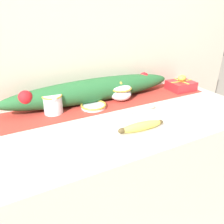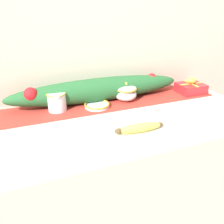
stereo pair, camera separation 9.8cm
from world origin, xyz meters
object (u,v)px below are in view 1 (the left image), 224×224
Objects in this scene: banana at (141,126)px; gift_box at (181,85)px; spoon at (151,108)px; small_dish at (93,106)px; cream_pitcher at (53,103)px; sugar_bowl at (121,92)px.

banana is 0.60m from gift_box.
gift_box is at bearing 19.30° from spoon.
small_dish is 0.32m from banana.
cream_pitcher is 0.92× the size of sugar_bowl.
banana is at bearing -148.64° from gift_box.
banana is (0.09, -0.31, 0.01)m from small_dish.
sugar_bowl is 0.79× the size of spoon.
small_dish is at bearing -170.18° from sugar_bowl.
sugar_bowl is at bearing 111.96° from spoon.
cream_pitcher is 0.38m from sugar_bowl.
spoon is at bearing 43.65° from banana.
sugar_bowl reaches higher than spoon.
spoon is (0.08, -0.17, -0.04)m from sugar_bowl.
small_dish is (0.20, -0.03, -0.04)m from cream_pitcher.
gift_box is (0.51, 0.31, 0.01)m from banana.
sugar_bowl reaches higher than gift_box.
spoon is (0.46, -0.17, -0.05)m from cream_pitcher.
cream_pitcher is 0.85× the size of small_dish.
cream_pitcher is at bearing 178.03° from gift_box.
spoon is at bearing -20.68° from cream_pitcher.
gift_box is at bearing -3.54° from sugar_bowl.
sugar_bowl is 0.57× the size of banana.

